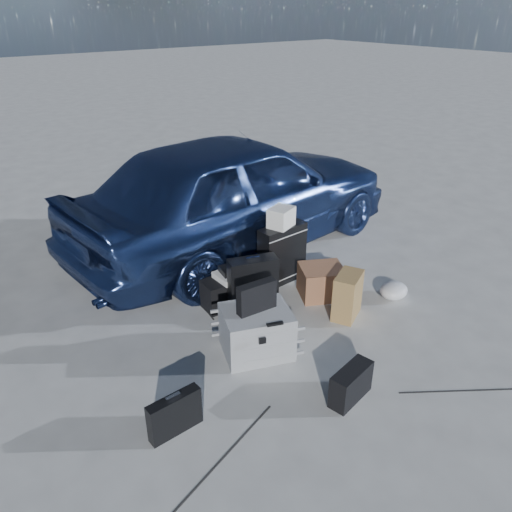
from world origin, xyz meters
The scene contains 15 objects.
ground centered at (0.00, 0.00, 0.00)m, with size 60.00×60.00×0.00m, color #B8B9B3.
car centered at (0.80, 2.22, 0.73)m, with size 1.71×4.26×1.45m, color navy.
pelican_case centered at (-0.32, 0.38, 0.21)m, with size 0.58×0.47×0.42m, color #979A9C.
laptop_bag centered at (-0.31, 0.39, 0.55)m, with size 0.35×0.09×0.26m, color black.
briefcase centered at (-1.35, 0.00, 0.16)m, with size 0.41×0.09×0.32m, color black.
suitcase_left centered at (0.01, 0.87, 0.31)m, with size 0.47×0.17×0.62m, color black.
suitcase_right centered at (0.67, 1.21, 0.33)m, with size 0.55×0.20×0.66m, color black.
white_carton centered at (0.65, 1.22, 0.76)m, with size 0.26×0.21×0.21m, color white.
duffel_bag centered at (-0.03, 1.16, 0.15)m, with size 0.61×0.26×0.30m, color black.
flat_box_white centered at (-0.02, 1.14, 0.34)m, with size 0.36×0.27×0.06m, color white.
flat_box_black centered at (-0.01, 1.14, 0.40)m, with size 0.27×0.19×0.06m, color black.
kraft_bag centered at (0.72, 0.28, 0.23)m, with size 0.34×0.21×0.46m, color olive.
cardboard_box centered at (0.80, 0.71, 0.16)m, with size 0.44×0.38×0.33m, color #915E3F.
plastic_bag centered at (1.36, 0.21, 0.09)m, with size 0.31×0.27×0.17m, color silver.
messenger_bag centered at (-0.11, -0.54, 0.14)m, with size 0.40×0.15×0.28m, color black.
Camera 1 is at (-2.51, -2.45, 2.77)m, focal length 35.00 mm.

